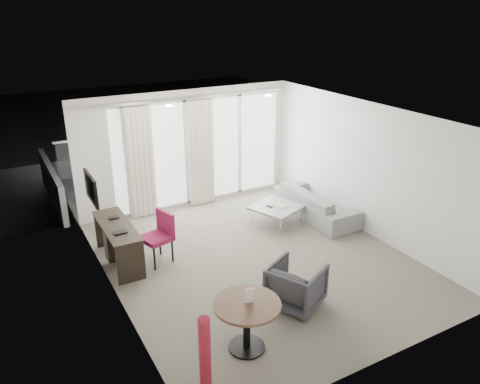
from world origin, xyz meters
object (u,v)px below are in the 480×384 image
desk (119,244)px  sofa (316,203)px  tub_armchair (296,285)px  rattan_chair_b (217,150)px  round_table (247,326)px  red_lamp (205,359)px  rattan_chair_a (191,169)px  desk_chair (156,239)px  coffee_table (276,215)px

desk → sofa: desk is taller
tub_armchair → rattan_chair_b: 6.87m
tub_armchair → rattan_chair_b: rattan_chair_b is taller
round_table → red_lamp: (-0.83, -0.50, 0.20)m
tub_armchair → desk: bearing=10.3°
round_table → rattan_chair_a: (1.76, 5.89, 0.08)m
desk_chair → sofa: 3.66m
rattan_chair_a → round_table: bearing=-97.1°
sofa → red_lamp: bearing=128.9°
desk → rattan_chair_a: bearing=47.4°
red_lamp → desk_chair: bearing=80.0°
round_table → red_lamp: 0.99m
sofa → rattan_chair_b: size_ratio=2.37×
round_table → coffee_table: (2.43, 3.00, -0.16)m
desk → round_table: bearing=-74.3°
desk → tub_armchair: 3.25m
desk → round_table: desk is taller
round_table → tub_armchair: (1.13, 0.48, -0.01)m
round_table → sofa: 4.46m
desk_chair → coffee_table: bearing=-9.0°
red_lamp → tub_armchair: (1.96, 0.97, -0.21)m
rattan_chair_a → desk: bearing=-123.0°
red_lamp → coffee_table: 4.80m
tub_armchair → sofa: bearing=-70.3°
red_lamp → coffee_table: bearing=47.0°
tub_armchair → rattan_chair_b: size_ratio=0.86×
red_lamp → coffee_table: (3.27, 3.50, -0.35)m
round_table → rattan_chair_b: size_ratio=1.01×
round_table → rattan_chair_b: bearing=66.4°
tub_armchair → coffee_table: (1.30, 2.53, -0.15)m
sofa → rattan_chair_a: (-1.63, 2.99, 0.13)m
desk_chair → round_table: desk_chair is taller
desk_chair → rattan_chair_a: 3.76m
round_table → sofa: (3.39, 2.91, -0.05)m
desk_chair → coffee_table: desk_chair is taller
round_table → sofa: bearing=40.6°
red_lamp → round_table: bearing=30.8°
rattan_chair_b → tub_armchair: bearing=-125.2°
desk → round_table: (0.86, -3.05, -0.01)m
desk_chair → tub_armchair: desk_chair is taller
desk_chair → rattan_chair_b: 5.48m
desk → rattan_chair_b: size_ratio=1.78×
desk → desk_chair: (0.59, -0.32, 0.10)m
desk → coffee_table: (3.29, -0.04, -0.17)m
coffee_table → rattan_chair_a: size_ratio=1.01×
round_table → coffee_table: bearing=51.0°
tub_armchair → rattan_chair_a: 5.45m
desk_chair → rattan_chair_a: size_ratio=1.06×
round_table → rattan_chair_a: rattan_chair_a is taller
rattan_chair_a → rattan_chair_b: same height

